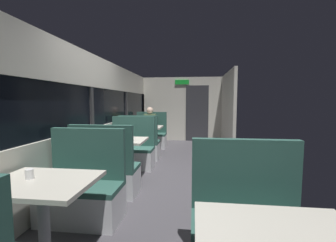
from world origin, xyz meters
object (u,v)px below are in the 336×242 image
object	(u,v)px
bench_far_window_facing_end	(140,146)
coffee_cup_primary	(29,174)
bench_far_window_facing_entry	(151,137)
bench_mid_window_facing_end	(106,174)
bench_front_aisle_facing_entry	(247,232)
coffee_cup_secondary	(147,125)
dining_table_mid_window	(121,145)
bench_mid_window_facing_entry	(132,153)
dining_table_near_window	(42,192)
seated_passenger	(150,131)
dining_table_far_window	(146,130)
bench_near_window_facing_entry	(83,193)

from	to	relation	value
bench_far_window_facing_end	coffee_cup_primary	xyz separation A→B (m)	(-0.14, -3.50, 0.46)
bench_far_window_facing_entry	bench_mid_window_facing_end	bearing A→B (deg)	-90.00
bench_front_aisle_facing_entry	coffee_cup_secondary	distance (m)	4.50
dining_table_mid_window	coffee_cup_primary	bearing A→B (deg)	-93.74
bench_mid_window_facing_entry	bench_front_aisle_facing_entry	bearing A→B (deg)	-56.60
dining_table_near_window	seated_passenger	xyz separation A→B (m)	(0.00, 4.86, -0.10)
dining_table_mid_window	dining_table_far_window	size ratio (longest dim) A/B	1.00
dining_table_near_window	coffee_cup_secondary	xyz separation A→B (m)	(0.04, 4.22, 0.15)
bench_near_window_facing_entry	bench_far_window_facing_entry	distance (m)	4.23
bench_mid_window_facing_entry	dining_table_near_window	bearing A→B (deg)	-90.00
bench_far_window_facing_end	bench_near_window_facing_entry	bearing A→B (deg)	-90.00
bench_mid_window_facing_entry	dining_table_far_window	xyz separation A→B (m)	(0.00, 1.42, 0.31)
bench_front_aisle_facing_entry	dining_table_near_window	bearing A→B (deg)	-176.82
dining_table_near_window	bench_far_window_facing_end	distance (m)	3.54
bench_far_window_facing_end	coffee_cup_secondary	world-z (taller)	bench_far_window_facing_end
dining_table_near_window	bench_front_aisle_facing_entry	xyz separation A→B (m)	(1.79, 0.10, -0.31)
dining_table_far_window	bench_front_aisle_facing_entry	world-z (taller)	bench_front_aisle_facing_entry
dining_table_near_window	bench_near_window_facing_entry	bearing A→B (deg)	90.00
bench_far_window_facing_entry	coffee_cup_primary	xyz separation A→B (m)	(-0.14, -4.90, 0.46)
bench_near_window_facing_entry	dining_table_mid_window	xyz separation A→B (m)	(0.00, 1.42, 0.31)
dining_table_near_window	bench_far_window_facing_entry	world-z (taller)	bench_far_window_facing_entry
bench_front_aisle_facing_entry	seated_passenger	size ratio (longest dim) A/B	0.87
bench_front_aisle_facing_entry	coffee_cup_primary	size ratio (longest dim) A/B	12.22
coffee_cup_secondary	dining_table_near_window	bearing A→B (deg)	-90.53
bench_mid_window_facing_end	dining_table_far_window	xyz separation A→B (m)	(0.00, 2.81, 0.31)
bench_mid_window_facing_end	seated_passenger	distance (m)	3.45
bench_mid_window_facing_end	seated_passenger	xyz separation A→B (m)	(0.00, 3.44, 0.21)
bench_far_window_facing_end	coffee_cup_primary	size ratio (longest dim) A/B	12.22
bench_far_window_facing_entry	bench_far_window_facing_end	bearing A→B (deg)	-90.00
dining_table_mid_window	bench_front_aisle_facing_entry	distance (m)	2.71
dining_table_mid_window	bench_mid_window_facing_entry	world-z (taller)	bench_mid_window_facing_entry
bench_far_window_facing_end	seated_passenger	size ratio (longest dim) A/B	0.87
dining_table_near_window	coffee_cup_primary	xyz separation A→B (m)	(-0.14, 0.03, 0.15)
bench_front_aisle_facing_entry	bench_far_window_facing_entry	bearing A→B (deg)	110.34
dining_table_near_window	coffee_cup_primary	size ratio (longest dim) A/B	10.00
coffee_cup_secondary	bench_far_window_facing_entry	bearing A→B (deg)	93.14
bench_near_window_facing_entry	bench_mid_window_facing_end	distance (m)	0.72
coffee_cup_primary	dining_table_mid_window	bearing A→B (deg)	86.26
bench_far_window_facing_end	seated_passenger	bearing A→B (deg)	90.00
bench_mid_window_facing_entry	bench_far_window_facing_end	distance (m)	0.72
bench_near_window_facing_entry	bench_far_window_facing_end	size ratio (longest dim) A/B	1.00
bench_far_window_facing_entry	coffee_cup_primary	world-z (taller)	bench_far_window_facing_entry
bench_mid_window_facing_entry	bench_far_window_facing_entry	world-z (taller)	same
bench_mid_window_facing_end	bench_front_aisle_facing_entry	xyz separation A→B (m)	(1.79, -1.32, 0.00)
bench_far_window_facing_end	bench_far_window_facing_entry	world-z (taller)	same
bench_near_window_facing_entry	coffee_cup_secondary	distance (m)	3.55
bench_mid_window_facing_end	bench_far_window_facing_entry	size ratio (longest dim) A/B	1.00
dining_table_near_window	dining_table_mid_window	bearing A→B (deg)	90.00
dining_table_near_window	bench_near_window_facing_entry	xyz separation A→B (m)	(0.00, 0.70, -0.31)
bench_mid_window_facing_entry	bench_front_aisle_facing_entry	xyz separation A→B (m)	(1.79, -2.71, 0.00)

